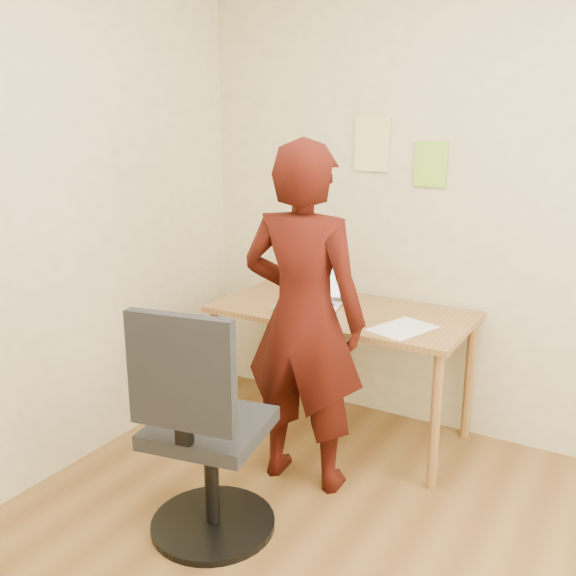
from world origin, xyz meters
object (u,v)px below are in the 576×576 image
Objects in this scene: laptop at (310,296)px; office_chair at (203,442)px; desk at (341,324)px; phone at (358,325)px; person at (303,319)px.

office_chair reaches higher than laptop.
laptop is at bearing -175.01° from desk.
desk is at bearing -7.66° from laptop.
desk is 1.18m from office_chair.
laptop is 0.39× the size of office_chair.
laptop reaches higher than phone.
person is (0.05, -0.53, 0.19)m from desk.
phone is 0.07× the size of person.
laptop is 0.43m from phone.
office_chair reaches higher than desk.
laptop is 0.57m from person.
person is at bearing -77.51° from laptop.
phone is at bearing -118.63° from person.
person is at bearing 67.44° from office_chair.
person reaches higher than laptop.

